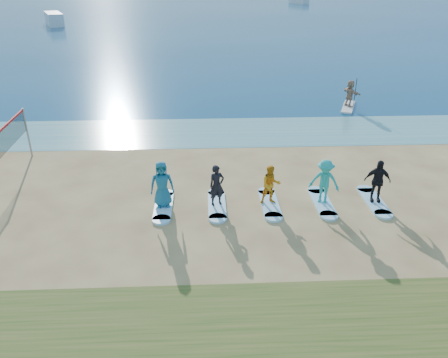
{
  "coord_description": "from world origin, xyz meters",
  "views": [
    {
      "loc": [
        -2.07,
        -13.45,
        8.62
      ],
      "look_at": [
        -1.35,
        2.0,
        1.1
      ],
      "focal_mm": 35.0,
      "sensor_mm": 36.0,
      "label": 1
    }
  ],
  "objects_px": {
    "student_0": "(162,184)",
    "paddleboard": "(348,107)",
    "surfboard_4": "(374,201)",
    "surfboard_1": "(217,205)",
    "student_4": "(377,181)",
    "student_1": "(217,185)",
    "student_2": "(271,185)",
    "surfboard_0": "(164,206)",
    "surfboard_2": "(270,204)",
    "boat_offshore_b": "(299,4)",
    "boat_offshore_a": "(55,25)",
    "paddleboarder": "(350,93)",
    "surfboard_3": "(322,203)",
    "student_3": "(324,181)"
  },
  "relations": [
    {
      "from": "student_1",
      "to": "student_2",
      "type": "height_order",
      "value": "student_1"
    },
    {
      "from": "boat_offshore_b",
      "to": "surfboard_4",
      "type": "relative_size",
      "value": 3.06
    },
    {
      "from": "paddleboarder",
      "to": "surfboard_2",
      "type": "relative_size",
      "value": 0.8
    },
    {
      "from": "surfboard_1",
      "to": "student_3",
      "type": "distance_m",
      "value": 4.37
    },
    {
      "from": "paddleboarder",
      "to": "surfboard_2",
      "type": "distance_m",
      "value": 15.06
    },
    {
      "from": "student_1",
      "to": "surfboard_4",
      "type": "height_order",
      "value": "student_1"
    },
    {
      "from": "student_1",
      "to": "student_2",
      "type": "bearing_deg",
      "value": -19.4
    },
    {
      "from": "surfboard_2",
      "to": "student_2",
      "type": "height_order",
      "value": "student_2"
    },
    {
      "from": "surfboard_1",
      "to": "paddleboard",
      "type": "bearing_deg",
      "value": 54.55
    },
    {
      "from": "student_4",
      "to": "student_1",
      "type": "bearing_deg",
      "value": -170.66
    },
    {
      "from": "paddleboard",
      "to": "student_1",
      "type": "height_order",
      "value": "student_1"
    },
    {
      "from": "student_2",
      "to": "student_4",
      "type": "relative_size",
      "value": 0.91
    },
    {
      "from": "surfboard_0",
      "to": "surfboard_4",
      "type": "xyz_separation_m",
      "value": [
        8.52,
        0.0,
        0.0
      ]
    },
    {
      "from": "student_4",
      "to": "paddleboarder",
      "type": "bearing_deg",
      "value": 86.57
    },
    {
      "from": "surfboard_3",
      "to": "surfboard_4",
      "type": "height_order",
      "value": "same"
    },
    {
      "from": "surfboard_1",
      "to": "student_2",
      "type": "relative_size",
      "value": 1.36
    },
    {
      "from": "boat_offshore_a",
      "to": "student_1",
      "type": "height_order",
      "value": "student_1"
    },
    {
      "from": "surfboard_3",
      "to": "student_0",
      "type": "bearing_deg",
      "value": 180.0
    },
    {
      "from": "student_0",
      "to": "paddleboard",
      "type": "bearing_deg",
      "value": 42.09
    },
    {
      "from": "student_1",
      "to": "student_0",
      "type": "bearing_deg",
      "value": 160.6
    },
    {
      "from": "student_1",
      "to": "surfboard_2",
      "type": "xyz_separation_m",
      "value": [
        2.13,
        0.0,
        -0.88
      ]
    },
    {
      "from": "student_0",
      "to": "surfboard_4",
      "type": "xyz_separation_m",
      "value": [
        8.52,
        0.0,
        -0.98
      ]
    },
    {
      "from": "surfboard_1",
      "to": "student_4",
      "type": "distance_m",
      "value": 6.46
    },
    {
      "from": "surfboard_1",
      "to": "student_4",
      "type": "height_order",
      "value": "student_4"
    },
    {
      "from": "student_0",
      "to": "surfboard_3",
      "type": "height_order",
      "value": "student_0"
    },
    {
      "from": "surfboard_1",
      "to": "surfboard_4",
      "type": "distance_m",
      "value": 6.39
    },
    {
      "from": "surfboard_0",
      "to": "surfboard_1",
      "type": "xyz_separation_m",
      "value": [
        2.13,
        0.0,
        0.0
      ]
    },
    {
      "from": "surfboard_4",
      "to": "surfboard_1",
      "type": "bearing_deg",
      "value": 180.0
    },
    {
      "from": "student_4",
      "to": "surfboard_4",
      "type": "bearing_deg",
      "value": 0.0
    },
    {
      "from": "paddleboarder",
      "to": "student_0",
      "type": "relative_size",
      "value": 0.94
    },
    {
      "from": "surfboard_2",
      "to": "student_4",
      "type": "relative_size",
      "value": 1.25
    },
    {
      "from": "student_4",
      "to": "boat_offshore_a",
      "type": "bearing_deg",
      "value": 126.07
    },
    {
      "from": "boat_offshore_a",
      "to": "student_0",
      "type": "distance_m",
      "value": 65.97
    },
    {
      "from": "surfboard_0",
      "to": "student_0",
      "type": "xyz_separation_m",
      "value": [
        -0.0,
        0.0,
        0.98
      ]
    },
    {
      "from": "surfboard_1",
      "to": "student_2",
      "type": "height_order",
      "value": "student_2"
    },
    {
      "from": "student_1",
      "to": "student_2",
      "type": "relative_size",
      "value": 1.04
    },
    {
      "from": "boat_offshore_b",
      "to": "surfboard_2",
      "type": "xyz_separation_m",
      "value": [
        -22.81,
        -106.74,
        0.04
      ]
    },
    {
      "from": "paddleboard",
      "to": "boat_offshore_a",
      "type": "distance_m",
      "value": 59.57
    },
    {
      "from": "surfboard_0",
      "to": "student_0",
      "type": "distance_m",
      "value": 0.98
    },
    {
      "from": "student_3",
      "to": "surfboard_0",
      "type": "bearing_deg",
      "value": -158.54
    },
    {
      "from": "student_2",
      "to": "student_3",
      "type": "bearing_deg",
      "value": -4.72
    },
    {
      "from": "surfboard_3",
      "to": "student_3",
      "type": "bearing_deg",
      "value": 0.0
    },
    {
      "from": "paddleboarder",
      "to": "boat_offshore_b",
      "type": "height_order",
      "value": "paddleboarder"
    },
    {
      "from": "surfboard_0",
      "to": "student_3",
      "type": "relative_size",
      "value": 1.21
    },
    {
      "from": "student_3",
      "to": "surfboard_4",
      "type": "height_order",
      "value": "student_3"
    },
    {
      "from": "surfboard_3",
      "to": "student_4",
      "type": "distance_m",
      "value": 2.32
    },
    {
      "from": "boat_offshore_b",
      "to": "student_1",
      "type": "relative_size",
      "value": 4.03
    },
    {
      "from": "paddleboard",
      "to": "surfboard_1",
      "type": "distance_m",
      "value": 16.16
    },
    {
      "from": "student_2",
      "to": "student_1",
      "type": "bearing_deg",
      "value": 175.28
    },
    {
      "from": "paddleboarder",
      "to": "student_1",
      "type": "bearing_deg",
      "value": 122.64
    }
  ]
}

